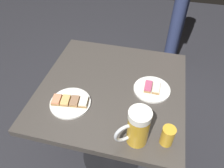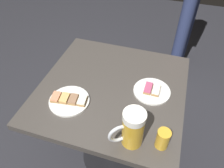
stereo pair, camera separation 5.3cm
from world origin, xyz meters
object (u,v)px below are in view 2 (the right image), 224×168
object	(u,v)px
plate_near	(69,100)
beer_glass_small	(163,139)
beer_mug	(132,129)
plate_far	(152,91)

from	to	relation	value
plate_near	beer_glass_small	bearing A→B (deg)	-12.50
plate_near	beer_mug	bearing A→B (deg)	-19.82
plate_near	beer_mug	distance (m)	0.37
beer_glass_small	plate_far	bearing A→B (deg)	107.17
plate_near	beer_glass_small	distance (m)	0.48
beer_mug	plate_far	bearing A→B (deg)	83.67
plate_near	plate_far	bearing A→B (deg)	26.56
plate_far	beer_mug	distance (m)	0.33
plate_far	beer_glass_small	size ratio (longest dim) A/B	2.03
beer_glass_small	beer_mug	bearing A→B (deg)	-170.95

